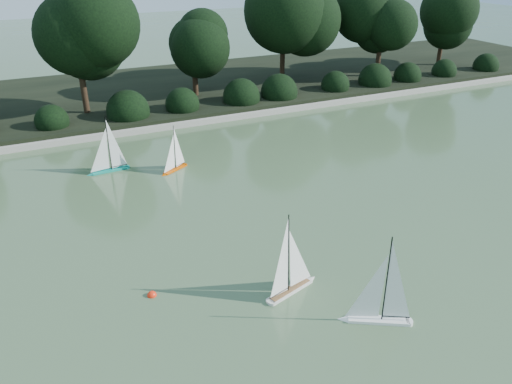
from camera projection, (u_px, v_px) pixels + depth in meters
ground at (350, 269)px, 9.11m from camera, size 80.00×80.00×0.00m
pond_coping at (191, 122)px, 16.36m from camera, size 40.00×0.35×0.18m
far_bank at (159, 92)px, 19.58m from camera, size 40.00×8.00×0.30m
tree_line at (198, 29)px, 17.68m from camera, size 26.31×3.93×4.39m
shrub_hedge at (182, 105)px, 16.93m from camera, size 29.10×1.10×1.10m
sailboat_white_a at (374, 308)px, 7.73m from camera, size 1.10×0.72×1.61m
sailboat_white_b at (294, 278)px, 8.46m from camera, size 1.15×0.51×1.59m
sailboat_orange at (173, 164)px, 12.99m from camera, size 0.87×0.58×1.29m
sailboat_teal at (106, 163)px, 12.91m from camera, size 1.14×0.26×1.56m
race_buoy at (152, 295)px, 8.42m from camera, size 0.16×0.16×0.16m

